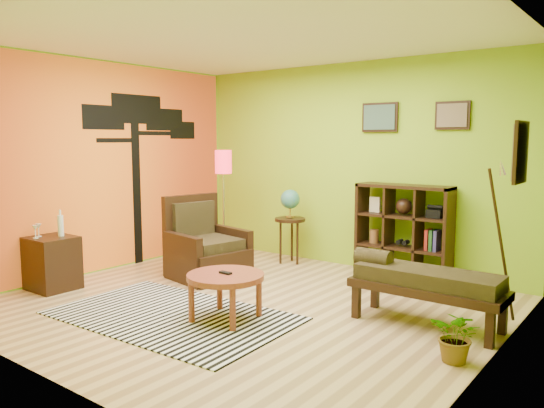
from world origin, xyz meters
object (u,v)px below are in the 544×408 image
Objects in this scene: globe_table at (290,208)px; cube_shelf at (404,232)px; armchair at (205,253)px; floor_lamp at (223,172)px; side_cabinet at (52,263)px; bench at (423,281)px; potted_plant at (457,342)px; coffee_table at (226,280)px.

globe_table is 1.66m from cube_shelf.
globe_table is (0.43, 1.28, 0.49)m from armchair.
floor_lamp is 2.60m from cube_shelf.
armchair reaches higher than side_cabinet.
armchair is 0.71× the size of bench.
cube_shelf is 1.70m from bench.
floor_lamp is at bearing -162.59° from cube_shelf.
armchair reaches higher than potted_plant.
floor_lamp is at bearing 159.62° from potted_plant.
globe_table is 2.43× the size of potted_plant.
bench reaches higher than potted_plant.
side_cabinet is at bearing -136.52° from cube_shelf.
potted_plant is at bearing -33.13° from globe_table.
potted_plant is at bearing -11.42° from armchair.
coffee_table is 2.64m from cube_shelf.
floor_lamp reaches higher than globe_table.
cube_shelf is at bearing 17.41° from floor_lamp.
globe_table reaches higher than coffee_table.
cube_shelf is at bearing 73.40° from coffee_table.
floor_lamp reaches higher than armchair.
cube_shelf reaches higher than bench.
bench is at bearing 33.35° from coffee_table.
potted_plant is at bearing 9.84° from coffee_table.
globe_table is at bearing -174.04° from cube_shelf.
coffee_table is 0.80× the size of side_cabinet.
coffee_table is 2.40m from side_cabinet.
cube_shelf is 2.75× the size of potted_plant.
floor_lamp is at bearing -142.17° from globe_table.
potted_plant is (4.50, 0.80, -0.15)m from side_cabinet.
bench is at bearing 129.44° from potted_plant.
potted_plant is (3.46, -0.70, -0.15)m from armchair.
globe_table reaches higher than side_cabinet.
cube_shelf is at bearing 34.91° from armchair.
floor_lamp is 1.53× the size of globe_table.
side_cabinet is 2.52m from floor_lamp.
bench is 0.91m from potted_plant.
bench is 3.37× the size of potted_plant.
cube_shelf is at bearing 43.48° from side_cabinet.
armchair is 2.91m from bench.
potted_plant is at bearing -20.38° from floor_lamp.
floor_lamp is 1.34× the size of cube_shelf.
armchair reaches higher than coffee_table.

